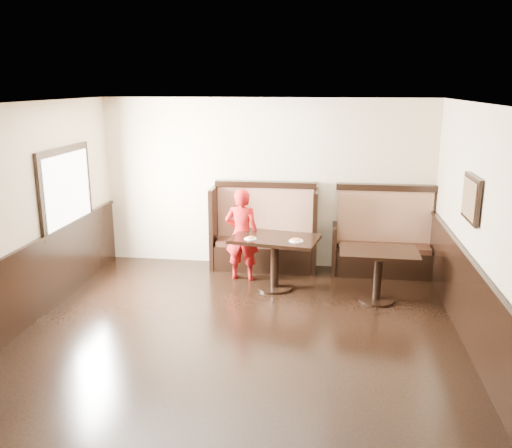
% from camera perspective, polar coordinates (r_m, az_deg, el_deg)
% --- Properties ---
extents(ground, '(7.00, 7.00, 0.00)m').
position_cam_1_polar(ground, '(6.21, -2.95, -14.49)').
color(ground, black).
rests_on(ground, ground).
extents(room_shell, '(7.00, 7.00, 7.00)m').
position_cam_1_polar(room_shell, '(6.23, -5.26, -7.62)').
color(room_shell, beige).
rests_on(room_shell, ground).
extents(booth_main, '(1.75, 0.72, 1.45)m').
position_cam_1_polar(booth_main, '(9.04, 0.88, -1.41)').
color(booth_main, black).
rests_on(booth_main, ground).
extents(booth_neighbor, '(1.65, 0.72, 1.45)m').
position_cam_1_polar(booth_neighbor, '(9.03, 13.26, -2.12)').
color(booth_neighbor, black).
rests_on(booth_neighbor, ground).
extents(table_main, '(1.38, 1.00, 0.81)m').
position_cam_1_polar(table_main, '(8.09, 1.99, -2.67)').
color(table_main, black).
rests_on(table_main, ground).
extents(table_neighbor, '(1.10, 0.73, 0.75)m').
position_cam_1_polar(table_neighbor, '(7.83, 12.75, -4.05)').
color(table_neighbor, black).
rests_on(table_neighbor, ground).
extents(child, '(0.55, 0.38, 1.46)m').
position_cam_1_polar(child, '(8.45, -1.50, -1.11)').
color(child, '#A31112').
rests_on(child, ground).
extents(pizza_plate_left, '(0.18, 0.18, 0.03)m').
position_cam_1_polar(pizza_plate_left, '(7.93, -0.60, -1.50)').
color(pizza_plate_left, white).
rests_on(pizza_plate_left, table_main).
extents(pizza_plate_right, '(0.21, 0.21, 0.04)m').
position_cam_1_polar(pizza_plate_right, '(7.84, 4.24, -1.72)').
color(pizza_plate_right, white).
rests_on(pizza_plate_right, table_main).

